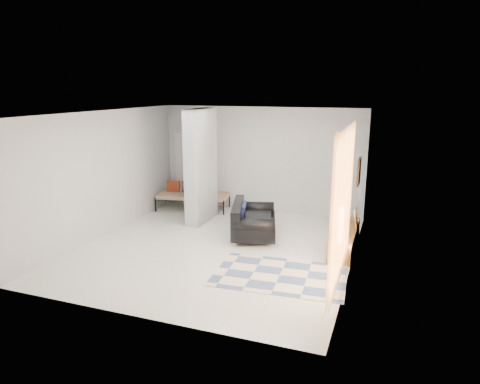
% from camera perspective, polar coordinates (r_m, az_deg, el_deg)
% --- Properties ---
extents(floor, '(6.00, 6.00, 0.00)m').
position_cam_1_polar(floor, '(9.12, -3.02, -7.38)').
color(floor, silver).
rests_on(floor, ground).
extents(ceiling, '(6.00, 6.00, 0.00)m').
position_cam_1_polar(ceiling, '(8.52, -3.26, 10.47)').
color(ceiling, white).
rests_on(ceiling, wall_back).
extents(wall_back, '(6.00, 0.00, 6.00)m').
position_cam_1_polar(wall_back, '(11.48, 2.75, 4.29)').
color(wall_back, '#BCBEC1').
rests_on(wall_back, ground).
extents(wall_front, '(6.00, 0.00, 6.00)m').
position_cam_1_polar(wall_front, '(6.17, -14.16, -4.49)').
color(wall_front, '#BCBEC1').
rests_on(wall_front, ground).
extents(wall_left, '(0.00, 6.00, 6.00)m').
position_cam_1_polar(wall_left, '(10.10, -17.66, 2.34)').
color(wall_left, '#BCBEC1').
rests_on(wall_left, ground).
extents(wall_right, '(0.00, 6.00, 6.00)m').
position_cam_1_polar(wall_right, '(8.07, 15.14, -0.25)').
color(wall_right, '#BCBEC1').
rests_on(wall_right, ground).
extents(partition_column, '(0.35, 1.20, 2.80)m').
position_cam_1_polar(partition_column, '(10.59, -5.23, 3.44)').
color(partition_column, '#AAB0B1').
rests_on(partition_column, floor).
extents(hallway_door, '(0.85, 0.06, 2.04)m').
position_cam_1_polar(hallway_door, '(12.29, -6.72, 3.05)').
color(hallway_door, silver).
rests_on(hallway_door, floor).
extents(curtain, '(0.00, 2.55, 2.55)m').
position_cam_1_polar(curtain, '(6.95, 13.63, -1.96)').
color(curtain, orange).
rests_on(curtain, wall_right).
extents(wall_art, '(0.04, 0.45, 0.55)m').
position_cam_1_polar(wall_art, '(8.89, 15.58, 2.65)').
color(wall_art, '#391F0F').
rests_on(wall_art, wall_right).
extents(media_console, '(0.45, 2.04, 0.80)m').
position_cam_1_polar(media_console, '(9.29, 13.78, -6.03)').
color(media_console, brown).
rests_on(media_console, floor).
extents(loveseat, '(1.34, 1.80, 0.76)m').
position_cam_1_polar(loveseat, '(9.69, 1.52, -3.85)').
color(loveseat, silver).
rests_on(loveseat, floor).
extents(daybed, '(2.03, 1.14, 0.77)m').
position_cam_1_polar(daybed, '(11.86, -6.37, -0.36)').
color(daybed, black).
rests_on(daybed, floor).
extents(area_rug, '(2.42, 1.70, 0.01)m').
position_cam_1_polar(area_rug, '(7.86, 5.34, -10.99)').
color(area_rug, beige).
rests_on(area_rug, floor).
extents(cylinder_lamp, '(0.13, 0.13, 0.68)m').
position_cam_1_polar(cylinder_lamp, '(8.40, 13.25, -4.25)').
color(cylinder_lamp, silver).
rests_on(cylinder_lamp, media_console).
extents(bronze_figurine, '(0.13, 0.13, 0.23)m').
position_cam_1_polar(bronze_figurine, '(9.61, 13.89, -3.40)').
color(bronze_figurine, black).
rests_on(bronze_figurine, media_console).
extents(vase, '(0.20, 0.20, 0.20)m').
position_cam_1_polar(vase, '(9.03, 13.44, -4.58)').
color(vase, silver).
rests_on(vase, media_console).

